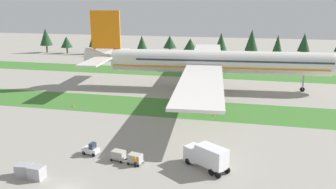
% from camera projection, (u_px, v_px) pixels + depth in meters
% --- Properties ---
extents(grass_strip_near, '(320.00, 13.80, 0.01)m').
position_uv_depth(grass_strip_near, '(147.00, 106.00, 77.47)').
color(grass_strip_near, '#3D752D').
rests_on(grass_strip_near, ground).
extents(grass_strip_far, '(320.00, 13.80, 0.01)m').
position_uv_depth(grass_strip_far, '(179.00, 72.00, 114.75)').
color(grass_strip_far, '#3D752D').
rests_on(grass_strip_far, ground).
extents(airliner, '(68.92, 84.53, 21.00)m').
position_uv_depth(airliner, '(209.00, 62.00, 91.42)').
color(airliner, silver).
rests_on(airliner, ground).
extents(baggage_tug, '(2.81, 1.79, 1.97)m').
position_uv_depth(baggage_tug, '(91.00, 150.00, 52.64)').
color(baggage_tug, silver).
rests_on(baggage_tug, ground).
extents(cargo_dolly_lead, '(2.46, 1.91, 1.55)m').
position_uv_depth(cargo_dolly_lead, '(119.00, 155.00, 50.63)').
color(cargo_dolly_lead, '#A3A3A8').
rests_on(cargo_dolly_lead, ground).
extents(cargo_dolly_second, '(2.46, 1.91, 1.55)m').
position_uv_depth(cargo_dolly_second, '(135.00, 158.00, 49.49)').
color(cargo_dolly_second, '#A3A3A8').
rests_on(cargo_dolly_second, ground).
extents(catering_truck, '(7.04, 5.82, 3.58)m').
position_uv_depth(catering_truck, '(207.00, 156.00, 47.90)').
color(catering_truck, silver).
rests_on(catering_truck, ground).
extents(ground_crew_marshaller, '(0.53, 0.36, 1.74)m').
position_uv_depth(ground_crew_marshaller, '(135.00, 161.00, 48.54)').
color(ground_crew_marshaller, black).
rests_on(ground_crew_marshaller, ground).
extents(uld_container_0, '(2.15, 1.79, 1.70)m').
position_uv_depth(uld_container_0, '(24.00, 170.00, 46.11)').
color(uld_container_0, '#A3A3A8').
rests_on(uld_container_0, ground).
extents(uld_container_1, '(2.11, 1.74, 1.80)m').
position_uv_depth(uld_container_1, '(37.00, 172.00, 45.35)').
color(uld_container_1, '#A3A3A8').
rests_on(uld_container_1, ground).
extents(taxiway_marker_0, '(0.44, 0.44, 0.61)m').
position_uv_depth(taxiway_marker_0, '(73.00, 105.00, 77.06)').
color(taxiway_marker_0, orange).
rests_on(taxiway_marker_0, ground).
extents(taxiway_marker_1, '(0.44, 0.44, 0.51)m').
position_uv_depth(taxiway_marker_1, '(214.00, 114.00, 70.92)').
color(taxiway_marker_1, orange).
rests_on(taxiway_marker_1, ground).
extents(distant_tree_line, '(145.12, 9.87, 12.25)m').
position_uv_depth(distant_tree_line, '(189.00, 41.00, 146.05)').
color(distant_tree_line, '#4C3823').
rests_on(distant_tree_line, ground).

